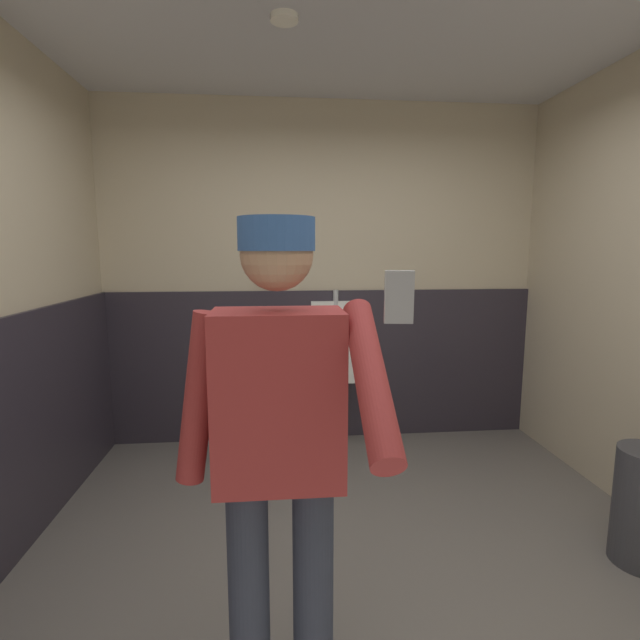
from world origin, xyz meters
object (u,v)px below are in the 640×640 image
Objects in this scene: cell_phone at (399,297)px; person at (279,432)px; urinal_solo at (337,349)px; soap_dispenser at (264,268)px.

person is at bearing 125.33° from cell_phone.
person is (-0.48, -2.17, 0.20)m from urinal_solo.
urinal_solo is 0.75× the size of person.
person reaches higher than soap_dispenser.
urinal_solo is at bearing 77.58° from person.
soap_dispenser is (-0.57, 0.12, 0.64)m from urinal_solo.
urinal_solo is 2.77m from cell_phone.
soap_dispenser is at bearing 168.16° from urinal_solo.
urinal_solo is at bearing 93.93° from cell_phone.
person is 0.74m from cell_phone.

